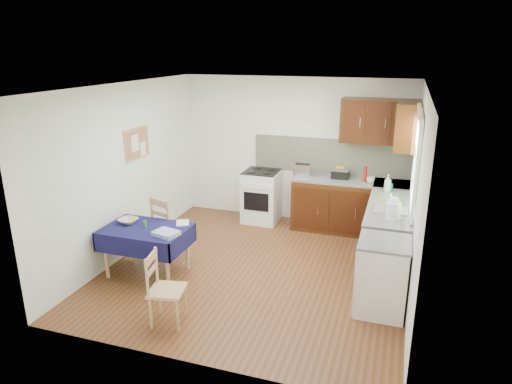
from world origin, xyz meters
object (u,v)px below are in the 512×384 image
(dish_rack, at_px, (391,209))
(kettle, at_px, (393,209))
(sandwich_press, at_px, (340,173))
(toaster, at_px, (302,170))
(chair_far, at_px, (168,225))
(chair_near, at_px, (163,286))
(dining_table, at_px, (146,235))

(dish_rack, relative_size, kettle, 1.44)
(sandwich_press, distance_m, dish_rack, 1.63)
(toaster, height_order, dish_rack, toaster)
(chair_far, xyz_separation_m, dish_rack, (3.05, 0.50, 0.42))
(chair_near, relative_size, toaster, 3.01)
(toaster, xyz_separation_m, sandwich_press, (0.63, 0.04, -0.02))
(dining_table, distance_m, sandwich_press, 3.31)
(sandwich_press, height_order, kettle, kettle)
(dining_table, bearing_deg, sandwich_press, 66.32)
(chair_far, xyz_separation_m, toaster, (1.56, 1.84, 0.50))
(dining_table, xyz_separation_m, sandwich_press, (2.21, 2.43, 0.41))
(sandwich_press, bearing_deg, toaster, 179.65)
(dining_table, xyz_separation_m, toaster, (1.58, 2.39, 0.43))
(dining_table, relative_size, sandwich_press, 4.04)
(dining_table, distance_m, kettle, 3.23)
(dining_table, distance_m, dish_rack, 3.27)
(sandwich_press, bearing_deg, chair_far, -143.42)
(dining_table, bearing_deg, chair_far, 106.27)
(chair_far, relative_size, sandwich_press, 3.44)
(toaster, height_order, kettle, kettle)
(chair_far, height_order, sandwich_press, sandwich_press)
(chair_near, height_order, sandwich_press, sandwich_press)
(chair_near, height_order, toaster, toaster)
(dish_rack, bearing_deg, chair_far, -146.22)
(toaster, bearing_deg, sandwich_press, -12.18)
(dining_table, relative_size, chair_near, 1.32)
(dish_rack, xyz_separation_m, kettle, (0.04, -0.30, 0.11))
(chair_far, height_order, kettle, kettle)
(chair_near, xyz_separation_m, dish_rack, (2.29, 2.01, 0.48))
(dining_table, relative_size, dish_rack, 2.62)
(chair_near, bearing_deg, kettle, -64.75)
(kettle, bearing_deg, sandwich_press, 118.10)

